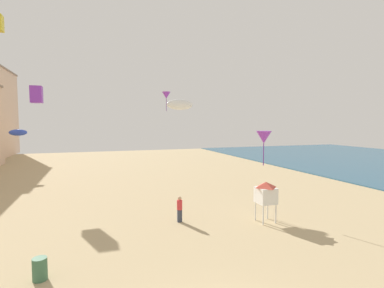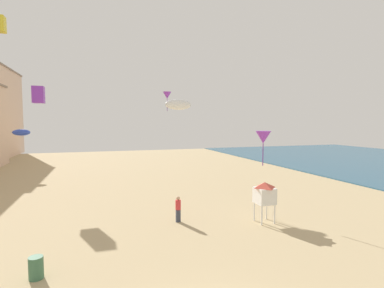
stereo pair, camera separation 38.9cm
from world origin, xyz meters
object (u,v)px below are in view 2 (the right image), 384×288
Objects in this scene: kite_flyer at (178,208)px; kite_purple_delta_2 at (167,95)px; kite_white_parafoil at (178,105)px; lifeguard_stand at (265,193)px; beach_trash_bin at (36,268)px; kite_purple_delta at (263,137)px; kite_purple_box_2 at (38,95)px; kite_blue_parafoil at (21,132)px.

kite_purple_delta_2 is at bearing 144.27° from kite_flyer.
kite_purple_delta_2 is (1.69, 10.36, 1.54)m from kite_white_parafoil.
beach_trash_bin is (-12.34, -3.05, -1.39)m from lifeguard_stand.
kite_flyer is 8.63m from beach_trash_bin.
kite_purple_delta reaches higher than beach_trash_bin.
lifeguard_stand is (5.16, -1.70, 0.92)m from kite_flyer.
kite_flyer is 13.19m from kite_purple_delta_2.
kite_white_parafoil is 10.61m from kite_purple_delta_2.
lifeguard_stand is 1.65× the size of kite_purple_box_2.
kite_blue_parafoil is at bearing 110.73° from kite_purple_box_2.
kite_white_parafoil is 0.90× the size of kite_purple_delta_2.
beach_trash_bin is at bearing 172.49° from lifeguard_stand.
kite_purple_delta_2 is 0.92× the size of kite_blue_parafoil.
kite_purple_delta is 20.80m from kite_purple_box_2.
kite_purple_delta_2 is (8.91, 15.10, 8.47)m from beach_trash_bin.
kite_flyer is 1.06× the size of kite_purple_box_2.
kite_purple_box_2 reaches higher than kite_purple_delta_2.
kite_purple_box_2 is (3.75, -9.91, 3.76)m from kite_blue_parafoil.
kite_purple_delta is at bearing 40.76° from lifeguard_stand.
kite_purple_delta is 11.66m from kite_purple_delta_2.
kite_purple_box_2 is at bearing 127.59° from kite_white_parafoil.
kite_white_parafoil reaches higher than kite_blue_parafoil.
kite_purple_box_2 is at bearing -168.72° from kite_flyer.
kite_purple_delta is 30.07m from kite_blue_parafoil.
beach_trash_bin is 19.47m from kite_purple_delta_2.
kite_white_parafoil is 0.69× the size of kite_purple_delta.
kite_flyer is at bearing 139.36° from kite_white_parafoil.
kite_purple_box_2 is at bearing 114.51° from lifeguard_stand.
kite_purple_delta_2 reaches higher than kite_purple_delta.
kite_purple_delta is 1.31× the size of kite_purple_delta_2.
lifeguard_stand is 31.08m from kite_blue_parafoil.
kite_purple_delta reaches higher than kite_flyer.
kite_flyer is 0.99× the size of kite_white_parafoil.
kite_purple_delta_2 is at bearing 113.69° from kite_purple_delta.
lifeguard_stand is at bearing -52.48° from kite_blue_parafoil.
kite_white_parafoil reaches higher than kite_purple_delta.
kite_purple_delta_2 is 11.91m from kite_purple_box_2.
kite_flyer is 5.51m from lifeguard_stand.
kite_flyer is at bearing -52.44° from kite_purple_box_2.
lifeguard_stand is at bearing -117.84° from kite_purple_delta.
beach_trash_bin is 0.45× the size of kite_blue_parafoil.
kite_blue_parafoil is at bearing 106.12° from lifeguard_stand.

